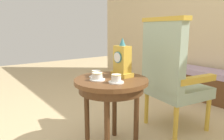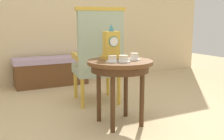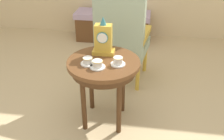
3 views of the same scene
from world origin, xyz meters
name	(u,v)px [view 2 (image 2 of 3)]	position (x,y,z in m)	size (l,w,h in m)	color
ground_plane	(116,126)	(0.00, 0.00, 0.00)	(10.00, 10.00, 0.00)	tan
side_table	(120,69)	(0.07, 0.05, 0.54)	(0.62, 0.62, 0.62)	brown
teacup_left	(112,59)	(-0.05, -0.03, 0.65)	(0.12, 0.12, 0.06)	white
teacup_right	(123,59)	(0.04, -0.07, 0.65)	(0.13, 0.13, 0.06)	white
teacup_center	(134,57)	(0.19, 0.00, 0.65)	(0.12, 0.12, 0.07)	white
mantel_clock	(111,45)	(0.04, 0.18, 0.76)	(0.19, 0.11, 0.34)	gold
armchair	(98,55)	(0.14, 0.73, 0.59)	(0.61, 0.60, 1.14)	#9EB299
window_bench	(51,71)	(-0.13, 1.95, 0.22)	(1.14, 0.40, 0.44)	#B299B7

